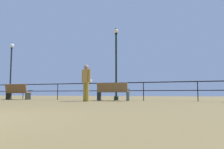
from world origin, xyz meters
TOP-DOWN VIEW (x-y plane):
  - pier_railing at (0.00, 9.79)m, footprint 18.85×0.05m
  - bench_far_left at (-6.45, 9.00)m, footprint 1.60×0.71m
  - bench_near_left at (-0.11, 9.01)m, footprint 1.68×0.60m
  - lamppost_left at (-8.11, 10.05)m, footprint 0.31×0.31m
  - lamppost_center at (-0.29, 10.05)m, footprint 0.26×0.26m
  - person_by_bench at (-1.03, 7.77)m, footprint 0.55×0.34m
  - seagull_on_rail at (-1.85, 9.82)m, footprint 0.26×0.44m

SIDE VIEW (x-z plane):
  - bench_far_left at x=-6.45m, z-range 0.03..0.99m
  - bench_near_left at x=-0.11m, z-range 0.06..1.00m
  - pier_railing at x=0.00m, z-range 0.25..1.24m
  - person_by_bench at x=-1.03m, z-range 0.13..1.91m
  - seagull_on_rail at x=-1.85m, z-range 0.98..1.20m
  - lamppost_center at x=-0.29m, z-range 0.09..4.33m
  - lamppost_left at x=-8.11m, z-range 0.41..4.41m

